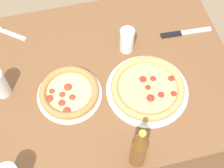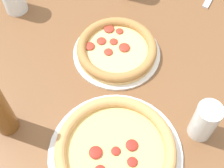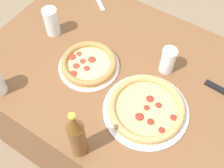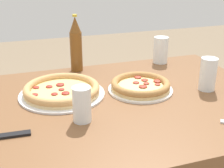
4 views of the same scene
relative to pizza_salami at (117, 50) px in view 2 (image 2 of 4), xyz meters
The scene contains 5 objects.
ground_plane 0.76m from the pizza_salami, 28.68° to the left, with size 8.00×8.00×0.00m, color #847056.
table 0.41m from the pizza_salami, 28.68° to the left, with size 1.20×0.85×0.73m.
pizza_salami is the anchor object (origin of this frame).
pizza_margherita 0.31m from the pizza_salami, ahead, with size 0.33×0.33×0.04m.
glass_water 0.33m from the pizza_salami, 31.17° to the left, with size 0.06×0.06×0.12m.
Camera 2 is at (0.46, -0.16, 1.48)m, focal length 50.00 mm.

